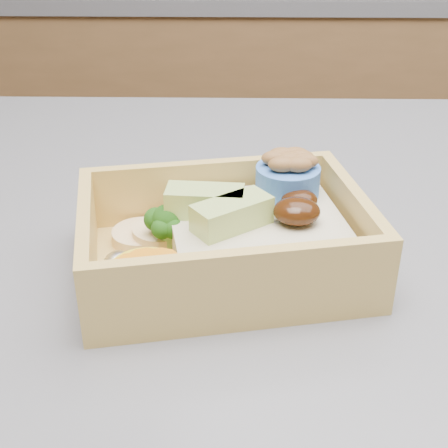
{
  "coord_description": "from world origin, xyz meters",
  "views": [
    {
      "loc": [
        0.12,
        -0.38,
        1.15
      ],
      "look_at": [
        0.11,
        -0.04,
        0.95
      ],
      "focal_mm": 50.0,
      "sensor_mm": 36.0,
      "label": 1
    }
  ],
  "objects": [
    {
      "name": "bento_box",
      "position": [
        0.11,
        -0.04,
        0.94
      ],
      "size": [
        0.2,
        0.16,
        0.07
      ],
      "rotation": [
        0.0,
        0.0,
        0.19
      ],
      "color": "tan",
      "rests_on": "island"
    }
  ]
}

